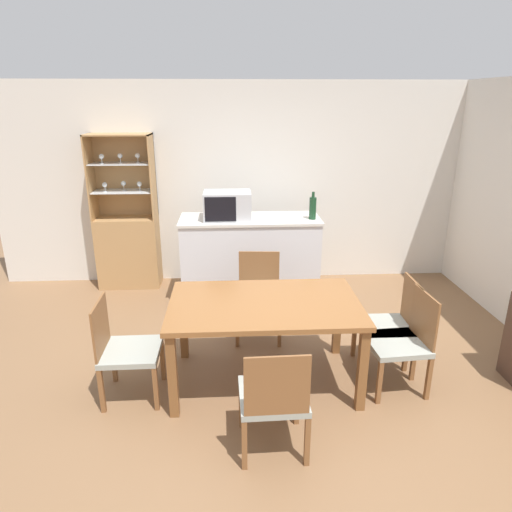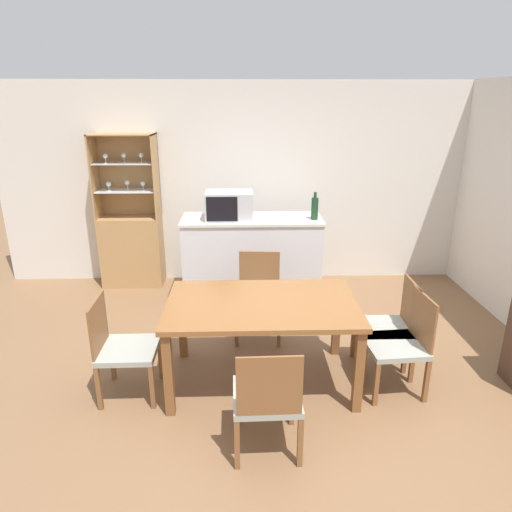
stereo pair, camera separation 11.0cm
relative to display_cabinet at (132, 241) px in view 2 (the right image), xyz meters
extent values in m
plane|color=brown|center=(1.73, -2.42, -0.59)|extent=(18.00, 18.00, 0.00)
cube|color=silver|center=(1.73, 0.21, 0.69)|extent=(6.80, 0.06, 2.55)
cube|color=silver|center=(1.55, -0.52, -0.10)|extent=(1.61, 0.60, 0.98)
cube|color=beige|center=(1.55, -0.52, 0.41)|extent=(1.64, 0.63, 0.03)
cube|color=tan|center=(0.00, -0.01, -0.14)|extent=(0.77, 0.38, 0.91)
cube|color=tan|center=(0.00, 0.17, 0.83)|extent=(0.77, 0.02, 1.03)
cube|color=tan|center=(-0.37, -0.01, 0.83)|extent=(0.02, 0.38, 1.03)
cube|color=tan|center=(0.37, -0.01, 0.83)|extent=(0.02, 0.38, 1.03)
cube|color=tan|center=(0.00, -0.01, 1.34)|extent=(0.77, 0.38, 0.02)
cube|color=white|center=(0.00, -0.01, 0.66)|extent=(0.72, 0.33, 0.01)
cube|color=white|center=(0.00, -0.01, 1.00)|extent=(0.72, 0.33, 0.01)
cylinder|color=white|center=(-0.21, -0.05, 0.66)|extent=(0.04, 0.04, 0.01)
cylinder|color=white|center=(-0.21, -0.05, 0.69)|extent=(0.01, 0.01, 0.06)
sphere|color=white|center=(-0.21, -0.05, 0.75)|extent=(0.06, 0.06, 0.06)
cylinder|color=white|center=(-0.21, -0.05, 1.00)|extent=(0.04, 0.04, 0.01)
cylinder|color=white|center=(-0.21, -0.05, 1.03)|extent=(0.01, 0.01, 0.06)
sphere|color=white|center=(-0.21, -0.05, 1.09)|extent=(0.06, 0.06, 0.06)
cylinder|color=white|center=(0.00, 0.04, 0.66)|extent=(0.04, 0.04, 0.01)
cylinder|color=white|center=(0.00, 0.04, 0.69)|extent=(0.01, 0.01, 0.06)
sphere|color=white|center=(0.00, 0.04, 0.75)|extent=(0.06, 0.06, 0.06)
cylinder|color=white|center=(0.00, 0.00, 1.00)|extent=(0.04, 0.04, 0.01)
cylinder|color=white|center=(0.00, 0.00, 1.03)|extent=(0.01, 0.01, 0.06)
sphere|color=white|center=(0.00, 0.00, 1.09)|extent=(0.06, 0.06, 0.06)
cylinder|color=white|center=(0.21, -0.01, 0.66)|extent=(0.04, 0.04, 0.01)
cylinder|color=white|center=(0.21, -0.01, 0.69)|extent=(0.01, 0.01, 0.06)
sphere|color=white|center=(0.21, -0.01, 0.75)|extent=(0.06, 0.06, 0.06)
cylinder|color=white|center=(0.21, 0.01, 1.00)|extent=(0.04, 0.04, 0.01)
cylinder|color=white|center=(0.21, 0.01, 1.03)|extent=(0.01, 0.01, 0.06)
sphere|color=white|center=(0.21, 0.01, 1.09)|extent=(0.06, 0.06, 0.06)
cube|color=brown|center=(1.59, -2.27, 0.14)|extent=(1.57, 0.98, 0.04)
cube|color=brown|center=(0.87, -2.70, -0.24)|extent=(0.07, 0.07, 0.70)
cube|color=brown|center=(2.32, -2.70, -0.24)|extent=(0.07, 0.07, 0.70)
cube|color=brown|center=(0.87, -1.84, -0.24)|extent=(0.07, 0.07, 0.70)
cube|color=brown|center=(2.32, -1.84, -0.24)|extent=(0.07, 0.07, 0.70)
cube|color=#999E93|center=(1.59, -1.48, -0.18)|extent=(0.49, 0.49, 0.05)
cube|color=brown|center=(1.61, -1.27, 0.05)|extent=(0.42, 0.05, 0.42)
cube|color=brown|center=(1.78, -1.71, -0.40)|extent=(0.04, 0.04, 0.38)
cube|color=brown|center=(1.37, -1.67, -0.40)|extent=(0.04, 0.04, 0.38)
cube|color=brown|center=(1.81, -1.29, -0.40)|extent=(0.04, 0.04, 0.38)
cube|color=brown|center=(1.40, -1.26, -0.40)|extent=(0.04, 0.04, 0.38)
cube|color=#999E93|center=(1.59, -3.05, -0.18)|extent=(0.47, 0.47, 0.05)
cube|color=brown|center=(1.60, -3.27, 0.05)|extent=(0.42, 0.03, 0.42)
cube|color=brown|center=(1.38, -2.85, -0.40)|extent=(0.04, 0.04, 0.38)
cube|color=brown|center=(1.79, -2.84, -0.40)|extent=(0.04, 0.04, 0.38)
cube|color=brown|center=(1.39, -3.27, -0.40)|extent=(0.04, 0.04, 0.38)
cube|color=brown|center=(1.80, -3.26, -0.40)|extent=(0.04, 0.04, 0.38)
cube|color=#999E93|center=(2.67, -2.12, -0.18)|extent=(0.46, 0.46, 0.05)
cube|color=brown|center=(2.89, -2.12, 0.05)|extent=(0.02, 0.42, 0.42)
cube|color=brown|center=(2.46, -2.33, -0.40)|extent=(0.04, 0.04, 0.38)
cube|color=brown|center=(2.47, -1.91, -0.40)|extent=(0.04, 0.04, 0.38)
cube|color=brown|center=(2.88, -2.33, -0.40)|extent=(0.04, 0.04, 0.38)
cube|color=brown|center=(2.88, -1.92, -0.40)|extent=(0.04, 0.04, 0.38)
cube|color=#999E93|center=(2.67, -2.41, -0.18)|extent=(0.49, 0.49, 0.05)
cube|color=brown|center=(2.89, -2.40, 0.05)|extent=(0.05, 0.42, 0.42)
cube|color=brown|center=(2.48, -2.64, -0.40)|extent=(0.04, 0.04, 0.38)
cube|color=brown|center=(2.45, -2.22, -0.40)|extent=(0.04, 0.04, 0.38)
cube|color=brown|center=(2.90, -2.61, -0.40)|extent=(0.04, 0.04, 0.38)
cube|color=brown|center=(2.87, -2.19, -0.40)|extent=(0.04, 0.04, 0.38)
cube|color=#999E93|center=(0.51, -2.41, -0.18)|extent=(0.46, 0.46, 0.05)
cube|color=brown|center=(0.29, -2.42, 0.05)|extent=(0.02, 0.42, 0.42)
cube|color=brown|center=(0.71, -2.20, -0.40)|extent=(0.04, 0.04, 0.38)
cube|color=brown|center=(0.72, -2.62, -0.40)|extent=(0.04, 0.04, 0.38)
cube|color=brown|center=(0.30, -2.21, -0.40)|extent=(0.04, 0.04, 0.38)
cube|color=brown|center=(0.30, -2.62, -0.40)|extent=(0.04, 0.04, 0.38)
cube|color=#B7BABF|center=(1.29, -0.54, 0.58)|extent=(0.54, 0.38, 0.31)
cube|color=black|center=(1.21, -0.74, 0.58)|extent=(0.35, 0.01, 0.27)
cylinder|color=#193D23|center=(2.26, -0.61, 0.55)|extent=(0.08, 0.08, 0.25)
cylinder|color=#193D23|center=(2.26, -0.61, 0.71)|extent=(0.03, 0.03, 0.06)
camera|label=1|loc=(1.33, -5.67, 1.74)|focal=32.00mm
camera|label=2|loc=(1.44, -5.68, 1.74)|focal=32.00mm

